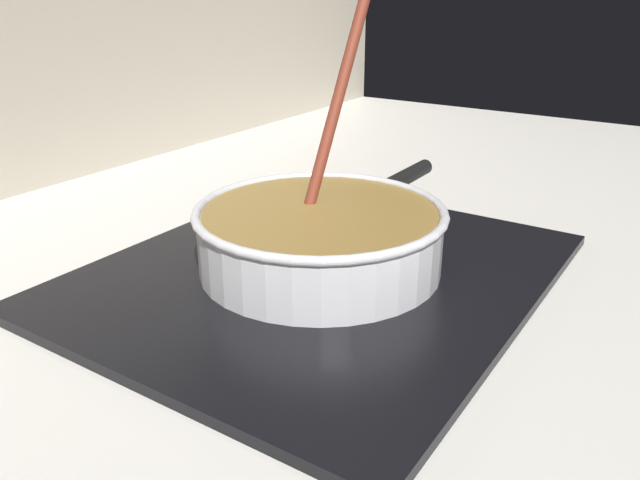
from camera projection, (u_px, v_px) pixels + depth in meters
ground at (445, 367)px, 0.62m from camera, size 2.40×1.60×0.04m
hob_plate at (320, 273)px, 0.76m from camera, size 0.56×0.48×0.01m
burner_ring at (320, 265)px, 0.76m from camera, size 0.17×0.17×0.01m
spare_burner at (392, 220)px, 0.90m from camera, size 0.12×0.12×0.01m
cooking_pan at (321, 235)px, 0.75m from camera, size 0.43×0.29×0.30m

